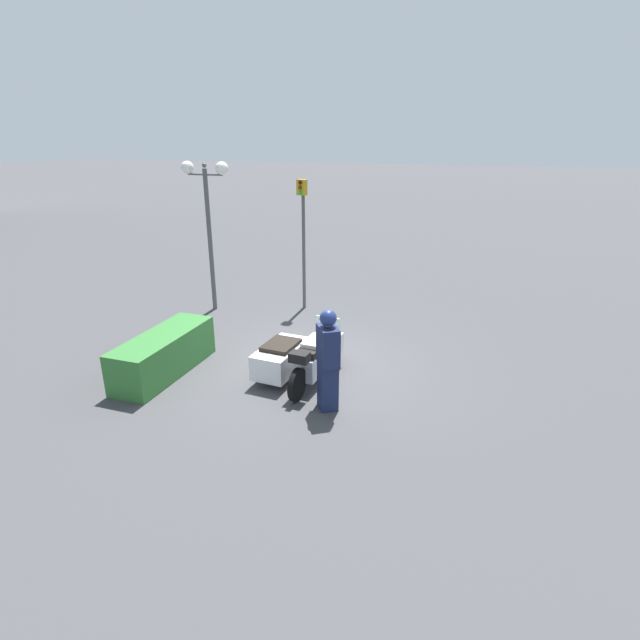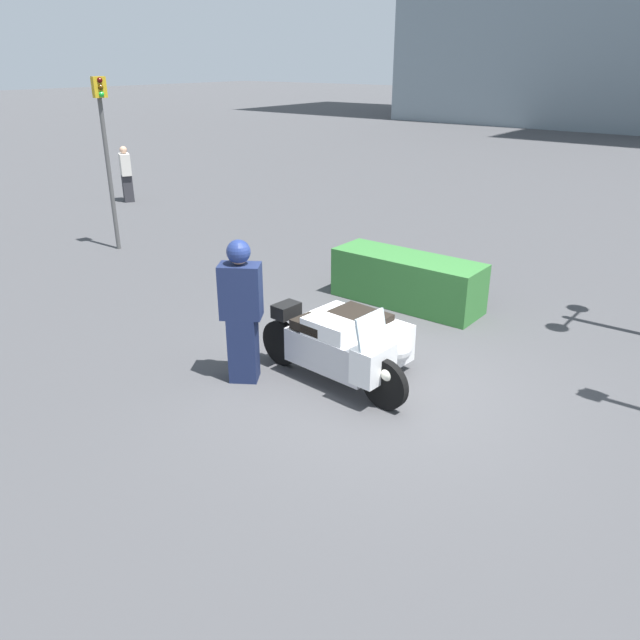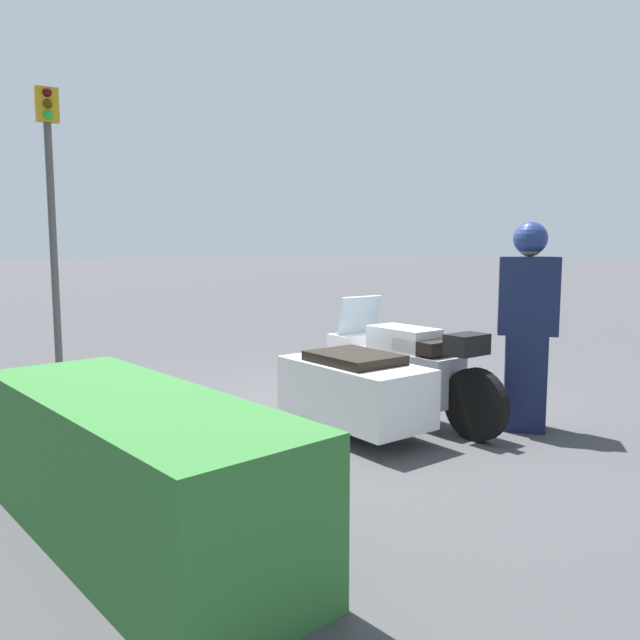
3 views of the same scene
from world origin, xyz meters
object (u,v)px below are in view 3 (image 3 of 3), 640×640
Objects in this scene: officer_rider at (527,321)px; traffic_light_near at (51,192)px; police_motorcycle at (369,377)px; hedge_bush_curbside at (133,470)px.

officer_rider is 0.53× the size of traffic_light_near.
police_motorcycle is at bearing 100.32° from officer_rider.
police_motorcycle is at bearing 31.68° from traffic_light_near.
officer_rider is 3.68m from hedge_bush_curbside.
traffic_light_near is (4.80, -1.25, 1.90)m from hedge_bush_curbside.
hedge_bush_curbside is at bearing -2.03° from traffic_light_near.
police_motorcycle is 1.51m from officer_rider.
hedge_bush_curbside is (-0.74, 2.66, -0.03)m from police_motorcycle.
officer_rider is at bearing -94.39° from hedge_bush_curbside.
police_motorcycle is 0.92× the size of hedge_bush_curbside.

